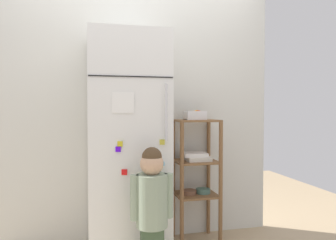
# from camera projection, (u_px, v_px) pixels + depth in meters

# --- Properties ---
(kitchen_wall_back) EXTENTS (2.63, 0.03, 2.34)m
(kitchen_wall_back) POSITION_uv_depth(u_px,v_px,m) (136.00, 115.00, 2.96)
(kitchen_wall_back) COLOR silver
(kitchen_wall_back) RESTS_ON ground
(refrigerator) EXTENTS (0.64, 0.62, 1.84)m
(refrigerator) POSITION_uv_depth(u_px,v_px,m) (128.00, 145.00, 2.63)
(refrigerator) COLOR white
(refrigerator) RESTS_ON ground
(child_standing) EXTENTS (0.31, 0.23, 0.95)m
(child_standing) POSITION_uv_depth(u_px,v_px,m) (152.00, 200.00, 2.24)
(child_standing) COLOR #40563C
(child_standing) RESTS_ON ground
(pantry_shelf_unit) EXTENTS (0.39, 0.34, 1.12)m
(pantry_shelf_unit) POSITION_uv_depth(u_px,v_px,m) (196.00, 169.00, 2.90)
(pantry_shelf_unit) COLOR brown
(pantry_shelf_unit) RESTS_ON ground
(fruit_bin) EXTENTS (0.18, 0.14, 0.09)m
(fruit_bin) POSITION_uv_depth(u_px,v_px,m) (197.00, 115.00, 2.90)
(fruit_bin) COLOR white
(fruit_bin) RESTS_ON pantry_shelf_unit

